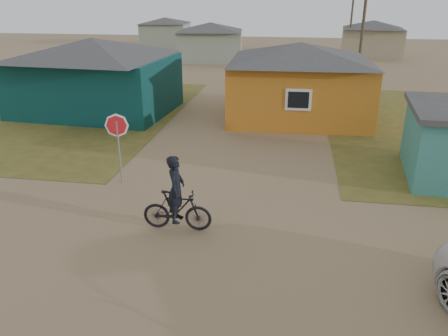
# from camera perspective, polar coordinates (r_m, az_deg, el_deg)

# --- Properties ---
(ground) EXTENTS (120.00, 120.00, 0.00)m
(ground) POSITION_cam_1_polar(r_m,az_deg,el_deg) (11.19, -4.16, -11.82)
(ground) COLOR #8B7150
(grass_nw) EXTENTS (20.00, 18.00, 0.00)m
(grass_nw) POSITION_cam_1_polar(r_m,az_deg,el_deg) (28.08, -26.76, 6.81)
(grass_nw) COLOR brown
(grass_nw) RESTS_ON ground
(house_teal) EXTENTS (8.93, 7.08, 4.00)m
(house_teal) POSITION_cam_1_polar(r_m,az_deg,el_deg) (25.32, -16.51, 11.60)
(house_teal) COLOR #083130
(house_teal) RESTS_ON ground
(house_yellow) EXTENTS (7.72, 6.76, 3.90)m
(house_yellow) POSITION_cam_1_polar(r_m,az_deg,el_deg) (23.42, 9.76, 11.27)
(house_yellow) COLOR #B66A1C
(house_yellow) RESTS_ON ground
(house_pale_west) EXTENTS (7.04, 6.15, 3.60)m
(house_pale_west) POSITION_cam_1_polar(r_m,az_deg,el_deg) (44.04, -1.79, 16.23)
(house_pale_west) COLOR gray
(house_pale_west) RESTS_ON ground
(house_beige_east) EXTENTS (6.95, 6.05, 3.60)m
(house_beige_east) POSITION_cam_1_polar(r_m,az_deg,el_deg) (49.83, 18.77, 15.81)
(house_beige_east) COLOR gray
(house_beige_east) RESTS_ON ground
(house_pale_north) EXTENTS (6.28, 5.81, 3.40)m
(house_pale_north) POSITION_cam_1_polar(r_m,az_deg,el_deg) (57.56, -7.65, 17.29)
(house_pale_north) COLOR gray
(house_pale_north) RESTS_ON ground
(utility_pole_near) EXTENTS (1.40, 0.20, 8.00)m
(utility_pole_near) POSITION_cam_1_polar(r_m,az_deg,el_deg) (31.39, 17.69, 17.17)
(utility_pole_near) COLOR #483E2B
(utility_pole_near) RESTS_ON ground
(utility_pole_far) EXTENTS (1.40, 0.20, 8.00)m
(utility_pole_far) POSITION_cam_1_polar(r_m,az_deg,el_deg) (47.37, 16.35, 18.59)
(utility_pole_far) COLOR #483E2B
(utility_pole_far) RESTS_ON ground
(stop_sign) EXTENTS (0.80, 0.23, 2.49)m
(stop_sign) POSITION_cam_1_polar(r_m,az_deg,el_deg) (15.17, -13.75, 4.51)
(stop_sign) COLOR gray
(stop_sign) RESTS_ON ground
(cyclist) EXTENTS (1.96, 0.71, 2.20)m
(cyclist) POSITION_cam_1_polar(r_m,az_deg,el_deg) (12.15, -6.18, -4.62)
(cyclist) COLOR black
(cyclist) RESTS_ON ground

